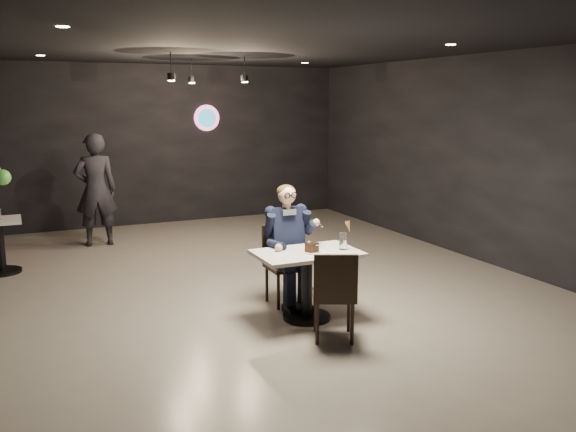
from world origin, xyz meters
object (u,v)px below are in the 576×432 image
chair_far (286,265)px  seated_man (286,243)px  passerby (96,190)px  chair_near (334,294)px  main_table (307,285)px  side_table (0,247)px  sundae_glass (343,241)px

chair_far → seated_man: (-0.00, 0.00, 0.26)m
passerby → chair_near: bearing=108.6°
main_table → chair_near: size_ratio=1.20×
side_table → passerby: (1.43, 1.15, 0.55)m
chair_far → sundae_glass: sundae_glass is taller
side_table → chair_far: bearing=-42.6°
chair_near → seated_man: (0.00, 1.15, 0.26)m
main_table → seated_man: 0.65m
chair_far → passerby: passerby is taller
seated_man → passerby: 4.25m
seated_man → sundae_glass: bearing=-57.5°
sundae_glass → side_table: bearing=135.1°
chair_far → chair_near: 1.15m
chair_near → passerby: 5.35m
main_table → sundae_glass: sundae_glass is taller
chair_far → sundae_glass: size_ratio=5.01×
chair_near → side_table: (-3.03, 3.94, -0.10)m
chair_near → passerby: passerby is taller
main_table → side_table: bearing=132.2°
main_table → chair_near: chair_near is taller
sundae_glass → chair_far: bearing=122.5°
seated_man → chair_far: bearing=0.0°
sundae_glass → chair_near: bearing=-126.8°
chair_far → seated_man: size_ratio=0.64×
main_table → passerby: (-1.60, 4.49, 0.54)m
chair_far → chair_near: same height
passerby → seated_man: bearing=113.3°
sundae_glass → side_table: (-3.43, 3.41, -0.48)m
main_table → side_table: size_ratio=1.51×
seated_man → passerby: bearing=112.1°
main_table → chair_far: bearing=90.0°
chair_far → seated_man: seated_man is taller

